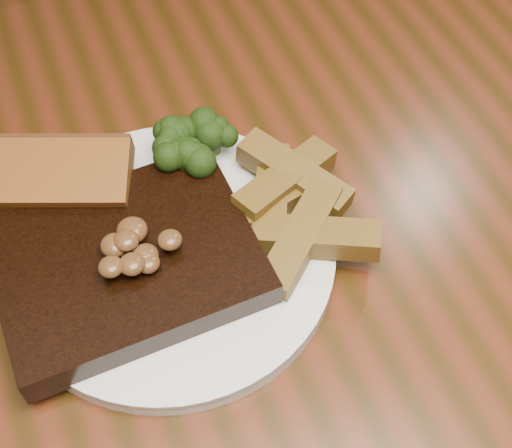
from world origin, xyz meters
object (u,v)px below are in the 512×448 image
Objects in this scene: steak at (127,263)px; potato_wedges at (261,227)px; dining_table at (268,317)px; chair_far at (189,42)px; garlic_bread at (70,192)px; plate at (171,255)px.

potato_wedges is (0.10, -0.01, -0.00)m from steak.
chair_far is (0.11, 0.58, -0.18)m from dining_table.
chair_far is 6.90× the size of potato_wedges.
potato_wedges is (-0.11, -0.56, 0.30)m from chair_far.
dining_table is 0.12m from potato_wedges.
steak is at bearing -52.63° from garlic_bread.
garlic_bread reaches higher than dining_table.
potato_wedges is at bearing 91.84° from dining_table.
garlic_bread is at bearing 127.50° from plate.
plate is at bearing 9.97° from steak.
garlic_bread is (-0.06, 0.08, 0.02)m from plate.
steak is 1.84× the size of garlic_bread.
chair_far reaches higher than potato_wedges.
dining_table is at bearing -88.16° from potato_wedges.
dining_table is 8.59× the size of steak.
chair_far is at bearing 67.03° from steak.
steak reaches higher than plate.
steak is 1.48× the size of potato_wedges.
dining_table is at bearing -14.33° from steak.
dining_table is at bearing -23.61° from plate.
chair_far reaches higher than plate.
potato_wedges is at bearing -5.39° from steak.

